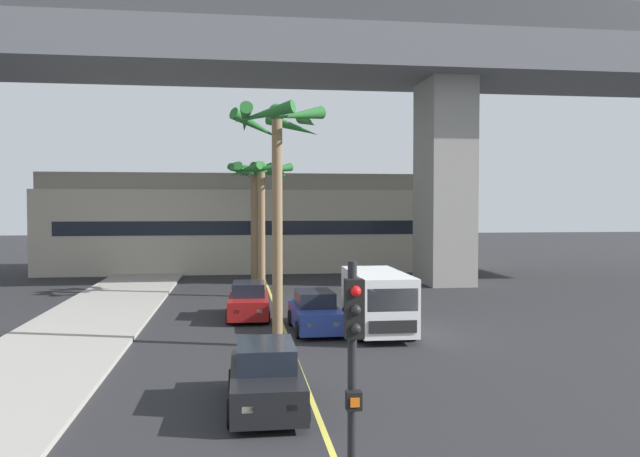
{
  "coord_description": "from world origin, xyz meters",
  "views": [
    {
      "loc": [
        -1.87,
        -0.03,
        4.92
      ],
      "look_at": [
        0.0,
        14.0,
        4.41
      ],
      "focal_mm": 35.29,
      "sensor_mm": 36.0,
      "label": 1
    }
  ],
  "objects_px": {
    "car_queue_front": "(266,378)",
    "car_queue_second": "(249,302)",
    "car_queue_third": "(315,313)",
    "palm_tree_near_median": "(261,185)",
    "delivery_van": "(377,300)",
    "traffic_light_median_near": "(353,376)",
    "palm_tree_mid_median": "(254,187)",
    "palm_tree_far_median": "(277,151)"
  },
  "relations": [
    {
      "from": "car_queue_front",
      "to": "car_queue_second",
      "type": "xyz_separation_m",
      "value": [
        -0.17,
        12.37,
        0.0
      ]
    },
    {
      "from": "car_queue_third",
      "to": "palm_tree_near_median",
      "type": "relative_size",
      "value": 0.57
    },
    {
      "from": "car_queue_front",
      "to": "delivery_van",
      "type": "height_order",
      "value": "delivery_van"
    },
    {
      "from": "car_queue_second",
      "to": "delivery_van",
      "type": "relative_size",
      "value": 0.79
    },
    {
      "from": "car_queue_front",
      "to": "delivery_van",
      "type": "bearing_deg",
      "value": 60.94
    },
    {
      "from": "traffic_light_median_near",
      "to": "car_queue_second",
      "type": "bearing_deg",
      "value": 92.84
    },
    {
      "from": "palm_tree_mid_median",
      "to": "palm_tree_far_median",
      "type": "xyz_separation_m",
      "value": [
        0.24,
        -19.45,
        0.67
      ]
    },
    {
      "from": "palm_tree_mid_median",
      "to": "delivery_van",
      "type": "bearing_deg",
      "value": -76.58
    },
    {
      "from": "delivery_van",
      "to": "palm_tree_far_median",
      "type": "distance_m",
      "value": 7.04
    },
    {
      "from": "palm_tree_near_median",
      "to": "traffic_light_median_near",
      "type": "bearing_deg",
      "value": -89.65
    },
    {
      "from": "car_queue_third",
      "to": "car_queue_front",
      "type": "bearing_deg",
      "value": -104.44
    },
    {
      "from": "car_queue_front",
      "to": "palm_tree_near_median",
      "type": "distance_m",
      "value": 19.5
    },
    {
      "from": "car_queue_front",
      "to": "palm_tree_far_median",
      "type": "height_order",
      "value": "palm_tree_far_median"
    },
    {
      "from": "car_queue_third",
      "to": "delivery_van",
      "type": "height_order",
      "value": "delivery_van"
    },
    {
      "from": "delivery_van",
      "to": "car_queue_second",
      "type": "bearing_deg",
      "value": 141.24
    },
    {
      "from": "palm_tree_near_median",
      "to": "car_queue_third",
      "type": "bearing_deg",
      "value": -79.83
    },
    {
      "from": "delivery_van",
      "to": "palm_tree_near_median",
      "type": "distance_m",
      "value": 12.04
    },
    {
      "from": "car_queue_third",
      "to": "palm_tree_far_median",
      "type": "relative_size",
      "value": 0.49
    },
    {
      "from": "car_queue_front",
      "to": "traffic_light_median_near",
      "type": "xyz_separation_m",
      "value": [
        0.8,
        -7.24,
        1.99
      ]
    },
    {
      "from": "car_queue_front",
      "to": "palm_tree_near_median",
      "type": "relative_size",
      "value": 0.56
    },
    {
      "from": "traffic_light_median_near",
      "to": "palm_tree_near_median",
      "type": "height_order",
      "value": "palm_tree_near_median"
    },
    {
      "from": "car_queue_front",
      "to": "palm_tree_mid_median",
      "type": "xyz_separation_m",
      "value": [
        0.49,
        26.07,
        5.42
      ]
    },
    {
      "from": "car_queue_second",
      "to": "palm_tree_near_median",
      "type": "bearing_deg",
      "value": 82.72
    },
    {
      "from": "palm_tree_mid_median",
      "to": "car_queue_front",
      "type": "bearing_deg",
      "value": -91.09
    },
    {
      "from": "car_queue_second",
      "to": "delivery_van",
      "type": "height_order",
      "value": "delivery_van"
    },
    {
      "from": "car_queue_front",
      "to": "traffic_light_median_near",
      "type": "distance_m",
      "value": 7.55
    },
    {
      "from": "car_queue_front",
      "to": "car_queue_second",
      "type": "bearing_deg",
      "value": 90.8
    },
    {
      "from": "car_queue_third",
      "to": "delivery_van",
      "type": "bearing_deg",
      "value": -17.01
    },
    {
      "from": "car_queue_front",
      "to": "delivery_van",
      "type": "relative_size",
      "value": 0.78
    },
    {
      "from": "palm_tree_near_median",
      "to": "palm_tree_mid_median",
      "type": "height_order",
      "value": "palm_tree_mid_median"
    },
    {
      "from": "car_queue_second",
      "to": "car_queue_third",
      "type": "bearing_deg",
      "value": -51.58
    },
    {
      "from": "car_queue_second",
      "to": "traffic_light_median_near",
      "type": "distance_m",
      "value": 19.73
    },
    {
      "from": "delivery_van",
      "to": "palm_tree_mid_median",
      "type": "relative_size",
      "value": 0.68
    },
    {
      "from": "traffic_light_median_near",
      "to": "delivery_van",
      "type": "bearing_deg",
      "value": 76.06
    },
    {
      "from": "car_queue_front",
      "to": "palm_tree_near_median",
      "type": "xyz_separation_m",
      "value": [
        0.64,
        18.75,
        5.33
      ]
    },
    {
      "from": "car_queue_front",
      "to": "delivery_van",
      "type": "distance_m",
      "value": 9.69
    },
    {
      "from": "car_queue_third",
      "to": "palm_tree_mid_median",
      "type": "bearing_deg",
      "value": 96.3
    },
    {
      "from": "palm_tree_mid_median",
      "to": "palm_tree_far_median",
      "type": "relative_size",
      "value": 0.92
    },
    {
      "from": "palm_tree_mid_median",
      "to": "car_queue_third",
      "type": "bearing_deg",
      "value": -83.7
    },
    {
      "from": "car_queue_front",
      "to": "car_queue_third",
      "type": "height_order",
      "value": "same"
    },
    {
      "from": "palm_tree_near_median",
      "to": "car_queue_second",
      "type": "bearing_deg",
      "value": -97.28
    },
    {
      "from": "car_queue_second",
      "to": "palm_tree_near_median",
      "type": "xyz_separation_m",
      "value": [
        0.82,
        6.38,
        5.33
      ]
    }
  ]
}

